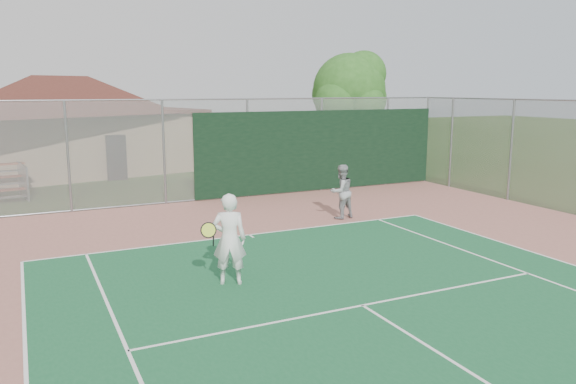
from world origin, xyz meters
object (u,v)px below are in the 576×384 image
(clubhouse, at_px, (61,115))
(player_grey_back, at_px, (341,192))
(player_white_front, at_px, (229,240))
(tree, at_px, (351,92))

(clubhouse, distance_m, player_grey_back, 15.68)
(player_white_front, distance_m, player_grey_back, 6.39)
(tree, relative_size, player_grey_back, 3.46)
(clubhouse, bearing_deg, player_white_front, -96.87)
(clubhouse, height_order, player_white_front, clubhouse)
(clubhouse, xyz_separation_m, player_grey_back, (6.73, -14.04, -1.86))
(clubhouse, distance_m, tree, 13.52)
(clubhouse, bearing_deg, player_grey_back, -76.83)
(tree, height_order, player_grey_back, tree)
(tree, distance_m, player_white_front, 16.64)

